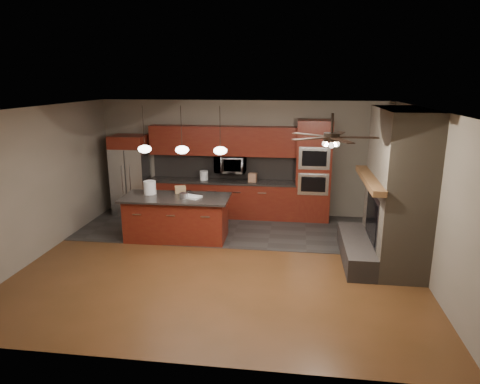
% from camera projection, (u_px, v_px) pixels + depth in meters
% --- Properties ---
extents(ground, '(7.00, 7.00, 0.00)m').
position_uv_depth(ground, '(223.00, 261.00, 7.96)').
color(ground, '#59331A').
rests_on(ground, ground).
extents(ceiling, '(7.00, 6.00, 0.02)m').
position_uv_depth(ceiling, '(221.00, 108.00, 7.25)').
color(ceiling, white).
rests_on(ceiling, back_wall).
extents(back_wall, '(7.00, 0.02, 2.80)m').
position_uv_depth(back_wall, '(243.00, 158.00, 10.48)').
color(back_wall, gray).
rests_on(back_wall, ground).
extents(right_wall, '(0.02, 6.00, 2.80)m').
position_uv_depth(right_wall, '(428.00, 195.00, 7.16)').
color(right_wall, gray).
rests_on(right_wall, ground).
extents(left_wall, '(0.02, 6.00, 2.80)m').
position_uv_depth(left_wall, '(39.00, 182.00, 8.05)').
color(left_wall, gray).
rests_on(left_wall, ground).
extents(slate_tile_patch, '(7.00, 2.40, 0.01)m').
position_uv_depth(slate_tile_patch, '(236.00, 228.00, 9.69)').
color(slate_tile_patch, '#2E2C2A').
rests_on(slate_tile_patch, ground).
extents(fireplace_column, '(1.30, 2.10, 2.80)m').
position_uv_depth(fireplace_column, '(394.00, 194.00, 7.63)').
color(fireplace_column, brown).
rests_on(fireplace_column, ground).
extents(back_cabinetry, '(3.59, 0.64, 2.20)m').
position_uv_depth(back_cabinetry, '(222.00, 180.00, 10.42)').
color(back_cabinetry, maroon).
rests_on(back_cabinetry, ground).
extents(oven_tower, '(0.80, 0.63, 2.38)m').
position_uv_depth(oven_tower, '(313.00, 171.00, 10.02)').
color(oven_tower, maroon).
rests_on(oven_tower, ground).
extents(microwave, '(0.73, 0.41, 0.50)m').
position_uv_depth(microwave, '(230.00, 164.00, 10.30)').
color(microwave, silver).
rests_on(microwave, back_cabinetry).
extents(refrigerator, '(0.83, 0.75, 1.97)m').
position_uv_depth(refrigerator, '(131.00, 175.00, 10.57)').
color(refrigerator, silver).
rests_on(refrigerator, ground).
extents(kitchen_island, '(2.23, 1.05, 0.92)m').
position_uv_depth(kitchen_island, '(177.00, 218.00, 8.98)').
color(kitchen_island, maroon).
rests_on(kitchen_island, ground).
extents(white_bucket, '(0.27, 0.27, 0.28)m').
position_uv_depth(white_bucket, '(150.00, 188.00, 9.04)').
color(white_bucket, white).
rests_on(white_bucket, kitchen_island).
extents(paint_can, '(0.19, 0.19, 0.11)m').
position_uv_depth(paint_can, '(184.00, 196.00, 8.74)').
color(paint_can, '#B5B5BA').
rests_on(paint_can, kitchen_island).
extents(paint_tray, '(0.43, 0.37, 0.04)m').
position_uv_depth(paint_tray, '(192.00, 197.00, 8.78)').
color(paint_tray, white).
rests_on(paint_tray, kitchen_island).
extents(cardboard_box, '(0.27, 0.23, 0.15)m').
position_uv_depth(cardboard_box, '(180.00, 189.00, 9.16)').
color(cardboard_box, '#9B7950').
rests_on(cardboard_box, kitchen_island).
extents(counter_bucket, '(0.26, 0.26, 0.23)m').
position_uv_depth(counter_bucket, '(204.00, 175.00, 10.41)').
color(counter_bucket, white).
rests_on(counter_bucket, back_cabinetry).
extents(counter_box, '(0.21, 0.17, 0.21)m').
position_uv_depth(counter_box, '(253.00, 178.00, 10.21)').
color(counter_box, '#986A4E').
rests_on(counter_box, back_cabinetry).
extents(pendant_left, '(0.26, 0.26, 0.92)m').
position_uv_depth(pendant_left, '(145.00, 149.00, 8.34)').
color(pendant_left, black).
rests_on(pendant_left, ceiling).
extents(pendant_center, '(0.26, 0.26, 0.92)m').
position_uv_depth(pendant_center, '(182.00, 150.00, 8.24)').
color(pendant_center, black).
rests_on(pendant_center, ceiling).
extents(pendant_right, '(0.26, 0.26, 0.92)m').
position_uv_depth(pendant_right, '(220.00, 150.00, 8.15)').
color(pendant_right, black).
rests_on(pendant_right, ceiling).
extents(ceiling_fan, '(1.27, 1.33, 0.41)m').
position_uv_depth(ceiling_fan, '(332.00, 136.00, 6.34)').
color(ceiling_fan, black).
rests_on(ceiling_fan, ceiling).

